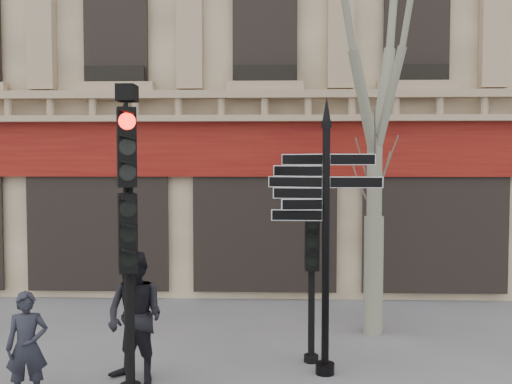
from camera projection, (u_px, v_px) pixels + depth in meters
ground at (259, 377)px, 8.72m from camera, size 80.00×80.00×0.00m
building at (268, 5)px, 20.70m from camera, size 28.00×15.52×18.00m
fingerpost at (326, 189)px, 8.71m from camera, size 2.14×2.14×4.30m
traffic_signal_main at (128, 201)px, 7.90m from camera, size 0.56×0.48×4.35m
traffic_signal_secondary at (312, 257)px, 9.29m from camera, size 0.42×0.30×2.49m
plane_tree at (376, 10)px, 10.64m from camera, size 3.29×3.29×8.74m
pedestrian_a at (27, 347)px, 7.81m from camera, size 0.63×0.50×1.52m
pedestrian_b at (135, 317)px, 8.47m from camera, size 1.19×1.09×1.97m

